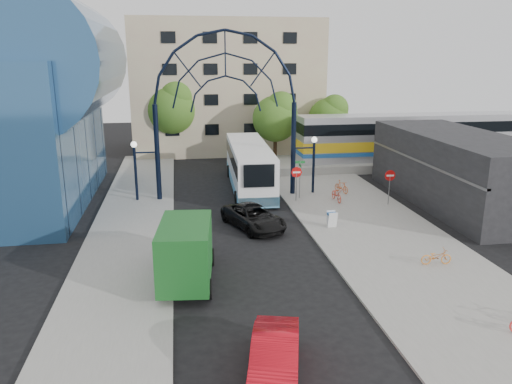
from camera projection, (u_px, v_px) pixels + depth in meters
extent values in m
plane|color=black|center=(257.00, 276.00, 24.08)|extent=(120.00, 120.00, 0.00)
cube|color=gray|center=(381.00, 237.00, 29.09)|extent=(8.00, 56.00, 0.12)
cube|color=gray|center=(130.00, 239.00, 28.80)|extent=(5.00, 50.00, 0.12)
cylinder|color=black|center=(157.00, 154.00, 35.74)|extent=(0.36, 0.36, 7.00)
cylinder|color=black|center=(293.00, 150.00, 37.26)|extent=(0.36, 0.36, 7.00)
cylinder|color=black|center=(136.00, 175.00, 35.89)|extent=(0.20, 0.20, 4.00)
cylinder|color=black|center=(313.00, 168.00, 37.89)|extent=(0.20, 0.20, 4.00)
sphere|color=white|center=(134.00, 144.00, 35.31)|extent=(0.44, 0.44, 0.44)
sphere|color=white|center=(314.00, 140.00, 37.31)|extent=(0.44, 0.44, 0.44)
cylinder|color=slate|center=(296.00, 186.00, 35.92)|extent=(0.06, 0.06, 2.20)
cylinder|color=red|center=(297.00, 172.00, 35.66)|extent=(0.80, 0.04, 0.80)
cube|color=white|center=(297.00, 172.00, 35.63)|extent=(0.55, 0.02, 0.12)
cylinder|color=slate|center=(389.00, 189.00, 34.95)|extent=(0.06, 0.06, 2.20)
cylinder|color=red|center=(390.00, 175.00, 34.69)|extent=(0.76, 0.04, 0.76)
cube|color=white|center=(390.00, 176.00, 34.66)|extent=(0.55, 0.02, 0.12)
cylinder|color=slate|center=(300.00, 180.00, 36.47)|extent=(0.05, 0.05, 2.80)
cube|color=#146626|center=(300.00, 162.00, 36.13)|extent=(0.70, 0.03, 0.18)
cube|color=#146626|center=(300.00, 166.00, 36.20)|extent=(0.03, 0.70, 0.18)
cube|color=white|center=(333.00, 220.00, 30.29)|extent=(0.55, 0.26, 0.99)
cube|color=white|center=(331.00, 218.00, 30.63)|extent=(0.55, 0.26, 0.99)
cube|color=#1E59A5|center=(332.00, 214.00, 30.38)|extent=(0.55, 0.42, 0.14)
cylinder|color=#29537F|center=(48.00, 60.00, 33.92)|extent=(9.00, 16.00, 9.00)
cube|color=black|center=(457.00, 169.00, 35.37)|extent=(6.00, 16.00, 5.00)
cube|color=tan|center=(225.00, 86.00, 55.89)|extent=(20.00, 12.00, 14.00)
cube|color=gray|center=(426.00, 162.00, 47.97)|extent=(32.00, 5.00, 0.80)
cube|color=#B7B7BC|center=(428.00, 136.00, 47.31)|extent=(25.00, 3.00, 4.20)
cube|color=gold|center=(427.00, 142.00, 47.46)|extent=(25.10, 3.05, 0.90)
cube|color=black|center=(429.00, 126.00, 47.04)|extent=(25.05, 3.05, 1.00)
cube|color=#1E59A5|center=(427.00, 150.00, 47.65)|extent=(25.10, 3.05, 0.35)
cylinder|color=#382314|center=(275.00, 150.00, 49.43)|extent=(0.36, 0.36, 2.52)
sphere|color=#245316|center=(275.00, 119.00, 48.62)|extent=(4.48, 4.48, 4.48)
sphere|color=#245316|center=(281.00, 107.00, 48.11)|extent=(3.08, 3.08, 3.08)
cylinder|color=#382314|center=(173.00, 144.00, 51.68)|extent=(0.36, 0.36, 2.88)
sphere|color=#245316|center=(172.00, 110.00, 50.75)|extent=(5.12, 5.12, 5.12)
sphere|color=#245316|center=(176.00, 97.00, 50.20)|extent=(3.52, 3.52, 3.52)
cylinder|color=#382314|center=(327.00, 146.00, 52.27)|extent=(0.36, 0.36, 2.34)
sphere|color=#245316|center=(329.00, 118.00, 51.51)|extent=(4.16, 4.16, 4.16)
sphere|color=#245316|center=(335.00, 108.00, 51.03)|extent=(2.86, 2.86, 2.86)
cube|color=white|center=(249.00, 165.00, 39.57)|extent=(3.35, 12.78, 3.20)
cube|color=#61AED9|center=(249.00, 181.00, 39.92)|extent=(3.38, 12.79, 0.77)
cube|color=black|center=(249.00, 156.00, 39.39)|extent=(3.39, 12.53, 0.99)
cube|color=black|center=(259.00, 176.00, 33.26)|extent=(2.08, 0.24, 1.54)
cube|color=black|center=(242.00, 152.00, 45.63)|extent=(2.65, 0.31, 1.76)
cylinder|color=black|center=(229.00, 171.00, 43.55)|extent=(0.35, 1.07, 1.06)
cylinder|color=black|center=(260.00, 170.00, 43.85)|extent=(0.35, 1.07, 1.06)
cylinder|color=black|center=(237.00, 198.00, 35.29)|extent=(0.35, 1.07, 1.06)
cylinder|color=black|center=(275.00, 197.00, 35.59)|extent=(0.35, 1.07, 1.06)
cube|color=black|center=(191.00, 244.00, 25.27)|extent=(2.36, 2.44, 2.04)
cube|color=black|center=(192.00, 229.00, 26.23)|extent=(1.86, 0.29, 0.93)
cube|color=#175B1F|center=(185.00, 252.00, 22.39)|extent=(2.66, 4.48, 2.60)
cylinder|color=black|center=(169.00, 258.00, 25.10)|extent=(0.33, 0.91, 0.89)
cylinder|color=black|center=(212.00, 257.00, 25.21)|extent=(0.33, 0.91, 0.89)
cylinder|color=black|center=(160.00, 290.00, 21.61)|extent=(0.33, 0.91, 0.89)
cylinder|color=black|center=(209.00, 289.00, 21.72)|extent=(0.33, 0.91, 0.89)
imported|color=black|center=(254.00, 217.00, 30.60)|extent=(4.00, 5.57, 1.41)
imported|color=#B90B17|center=(275.00, 358.00, 16.28)|extent=(2.56, 4.67, 1.46)
imported|color=red|center=(337.00, 195.00, 35.96)|extent=(0.70, 1.84, 0.96)
imported|color=#D35E2A|center=(341.00, 187.00, 38.22)|extent=(0.99, 1.60, 0.93)
imported|color=orange|center=(436.00, 257.00, 25.00)|extent=(1.60, 0.66, 0.82)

